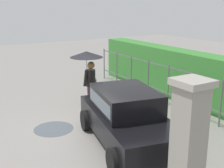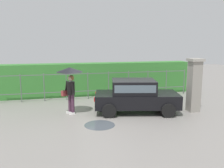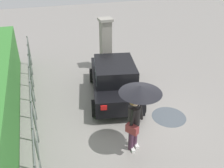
% 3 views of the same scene
% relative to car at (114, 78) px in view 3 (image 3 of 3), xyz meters
% --- Properties ---
extents(ground_plane, '(40.00, 40.00, 0.00)m').
position_rel_car_xyz_m(ground_plane, '(-1.56, -0.34, -0.80)').
color(ground_plane, gray).
extents(car, '(3.96, 2.46, 1.48)m').
position_rel_car_xyz_m(car, '(0.00, 0.00, 0.00)').
color(car, black).
rests_on(car, ground).
extents(pedestrian, '(1.13, 1.13, 2.08)m').
position_rel_car_xyz_m(pedestrian, '(-2.87, 0.32, 0.80)').
color(pedestrian, '#47283D').
rests_on(pedestrian, ground).
extents(gate_pillar, '(0.60, 0.60, 2.42)m').
position_rel_car_xyz_m(gate_pillar, '(2.64, -0.46, 0.44)').
color(gate_pillar, gray).
rests_on(gate_pillar, ground).
extents(fence_section, '(10.62, 0.05, 1.50)m').
position_rel_car_xyz_m(fence_section, '(-1.18, 3.01, 0.02)').
color(fence_section, '#59605B').
rests_on(fence_section, ground).
extents(puddle_near, '(1.19, 1.19, 0.00)m').
position_rel_car_xyz_m(puddle_near, '(-1.88, -1.37, -0.80)').
color(puddle_near, '#4C545B').
rests_on(puddle_near, ground).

